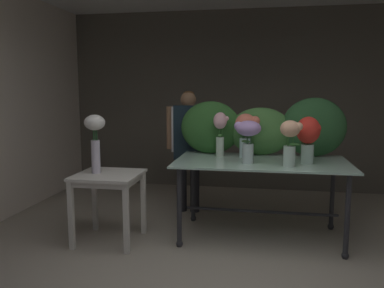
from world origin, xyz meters
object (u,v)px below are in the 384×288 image
object	(u,v)px
vase_peach_tulips	(290,139)
vase_blush_roses	(220,131)
florist	(188,139)
side_table_white	(108,183)
vase_scarlet_snapdragons	(308,135)
vase_lilac_peonies	(248,134)
vase_coral_hydrangea	(246,130)
display_table_glass	(261,172)
vase_white_roses_tall	(95,136)

from	to	relation	value
vase_peach_tulips	vase_blush_roses	size ratio (longest dim) A/B	0.91
florist	vase_peach_tulips	distance (m)	1.61
side_table_white	vase_peach_tulips	xyz separation A→B (m)	(1.83, 0.11, 0.49)
vase_peach_tulips	vase_scarlet_snapdragons	world-z (taller)	vase_scarlet_snapdragons
vase_lilac_peonies	vase_coral_hydrangea	xyz separation A→B (m)	(-0.03, 0.36, 0.00)
florist	display_table_glass	bearing A→B (deg)	-39.43
display_table_glass	side_table_white	size ratio (longest dim) A/B	2.48
florist	vase_coral_hydrangea	world-z (taller)	florist
vase_coral_hydrangea	vase_white_roses_tall	xyz separation A→B (m)	(-1.52, -0.57, -0.03)
vase_lilac_peonies	vase_white_roses_tall	distance (m)	1.57
side_table_white	vase_coral_hydrangea	bearing A→B (deg)	22.19
vase_white_roses_tall	vase_coral_hydrangea	bearing A→B (deg)	20.45
florist	vase_scarlet_snapdragons	world-z (taller)	florist
vase_peach_tulips	vase_scarlet_snapdragons	distance (m)	0.28
display_table_glass	side_table_white	world-z (taller)	display_table_glass
vase_blush_roses	vase_coral_hydrangea	distance (m)	0.29
vase_coral_hydrangea	display_table_glass	bearing A→B (deg)	-46.30
display_table_glass	florist	distance (m)	1.24
display_table_glass	vase_lilac_peonies	bearing A→B (deg)	-128.17
vase_lilac_peonies	vase_white_roses_tall	bearing A→B (deg)	-172.38
display_table_glass	vase_blush_roses	xyz separation A→B (m)	(-0.46, 0.19, 0.42)
display_table_glass	florist	xyz separation A→B (m)	(-0.94, 0.77, 0.24)
florist	vase_lilac_peonies	bearing A→B (deg)	-49.94
side_table_white	vase_blush_roses	bearing A→B (deg)	27.69
vase_lilac_peonies	vase_scarlet_snapdragons	bearing A→B (deg)	9.55
vase_peach_tulips	side_table_white	bearing A→B (deg)	-176.59
side_table_white	vase_scarlet_snapdragons	distance (m)	2.11
vase_coral_hydrangea	vase_blush_roses	bearing A→B (deg)	177.81
display_table_glass	florist	bearing A→B (deg)	140.57
side_table_white	vase_scarlet_snapdragons	bearing A→B (deg)	8.68
florist	vase_coral_hydrangea	size ratio (longest dim) A/B	3.24
vase_blush_roses	vase_lilac_peonies	bearing A→B (deg)	-48.97
vase_lilac_peonies	vase_coral_hydrangea	distance (m)	0.36
vase_lilac_peonies	vase_blush_roses	bearing A→B (deg)	131.03
vase_peach_tulips	vase_coral_hydrangea	bearing A→B (deg)	134.02
side_table_white	vase_peach_tulips	distance (m)	1.90
side_table_white	vase_blush_roses	world-z (taller)	vase_blush_roses
side_table_white	vase_peach_tulips	size ratio (longest dim) A/B	1.61
florist	vase_white_roses_tall	world-z (taller)	florist
display_table_glass	vase_scarlet_snapdragons	world-z (taller)	vase_scarlet_snapdragons
vase_scarlet_snapdragons	vase_white_roses_tall	world-z (taller)	vase_white_roses_tall
vase_lilac_peonies	vase_peach_tulips	size ratio (longest dim) A/B	0.97
side_table_white	vase_white_roses_tall	xyz separation A→B (m)	(-0.13, -0.00, 0.49)
vase_lilac_peonies	vase_scarlet_snapdragons	xyz separation A→B (m)	(0.60, 0.10, -0.01)
vase_scarlet_snapdragons	vase_lilac_peonies	bearing A→B (deg)	-170.45
vase_scarlet_snapdragons	florist	bearing A→B (deg)	148.78
side_table_white	vase_scarlet_snapdragons	size ratio (longest dim) A/B	1.53
vase_lilac_peonies	vase_blush_roses	size ratio (longest dim) A/B	0.88
vase_scarlet_snapdragons	vase_coral_hydrangea	bearing A→B (deg)	157.84
display_table_glass	vase_peach_tulips	bearing A→B (deg)	-45.77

